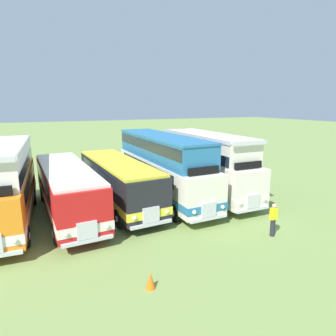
# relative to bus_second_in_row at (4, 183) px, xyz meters

# --- Properties ---
(ground_plane) EXTENTS (200.00, 200.00, 0.00)m
(ground_plane) POSITION_rel_bus_second_in_row_xyz_m (4.84, 0.22, -2.36)
(ground_plane) COLOR #7A934C
(bus_second_in_row) EXTENTS (3.04, 10.07, 4.52)m
(bus_second_in_row) POSITION_rel_bus_second_in_row_xyz_m (0.00, 0.00, 0.00)
(bus_second_in_row) COLOR orange
(bus_second_in_row) RESTS_ON ground
(bus_third_in_row) EXTENTS (3.08, 10.84, 2.99)m
(bus_third_in_row) POSITION_rel_bus_second_in_row_xyz_m (3.22, 0.08, -0.60)
(bus_third_in_row) COLOR red
(bus_third_in_row) RESTS_ON ground
(bus_fourth_in_row) EXTENTS (3.11, 10.54, 2.99)m
(bus_fourth_in_row) POSITION_rel_bus_second_in_row_xyz_m (6.45, 0.45, -0.60)
(bus_fourth_in_row) COLOR black
(bus_fourth_in_row) RESTS_ON ground
(bus_fifth_in_row) EXTENTS (2.80, 11.69, 4.49)m
(bus_fifth_in_row) POSITION_rel_bus_second_in_row_xyz_m (9.68, 0.57, 0.12)
(bus_fifth_in_row) COLOR silver
(bus_fifth_in_row) RESTS_ON ground
(bus_sixth_in_row) EXTENTS (2.69, 10.36, 4.52)m
(bus_sixth_in_row) POSITION_rel_bus_second_in_row_xyz_m (12.92, 0.00, 0.00)
(bus_sixth_in_row) COLOR silver
(bus_sixth_in_row) RESTS_ON ground
(cone_near_end) EXTENTS (0.36, 0.36, 0.62)m
(cone_near_end) POSITION_rel_bus_second_in_row_xyz_m (5.11, -8.84, -2.05)
(cone_near_end) COLOR orange
(cone_near_end) RESTS_ON ground
(marshal_person) EXTENTS (0.36, 0.24, 1.73)m
(marshal_person) POSITION_rel_bus_second_in_row_xyz_m (12.31, -7.41, -1.47)
(marshal_person) COLOR #23232D
(marshal_person) RESTS_ON ground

